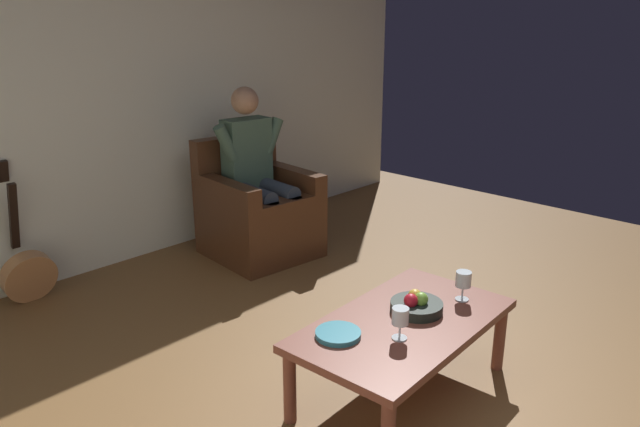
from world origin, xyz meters
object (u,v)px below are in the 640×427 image
object	(u,v)px
coffee_table	(403,330)
guitar	(28,271)
armchair	(257,213)
fruit_bowl	(416,305)
wine_glass_near	(463,281)
wine_glass_far	(400,318)
decorative_dish	(338,334)
person_seated	(257,168)

from	to	relation	value
coffee_table	guitar	size ratio (longest dim) A/B	1.25
armchair	fruit_bowl	world-z (taller)	armchair
wine_glass_near	wine_glass_far	world-z (taller)	wine_glass_near
coffee_table	armchair	bearing A→B (deg)	-111.34
decorative_dish	fruit_bowl	bearing A→B (deg)	164.93
wine_glass_near	decorative_dish	distance (m)	0.75
person_seated	wine_glass_near	distance (m)	2.04
wine_glass_far	armchair	bearing A→B (deg)	-114.23
fruit_bowl	wine_glass_far	bearing A→B (deg)	19.59
person_seated	decorative_dish	bearing A→B (deg)	64.41
fruit_bowl	decorative_dish	distance (m)	0.46
coffee_table	wine_glass_near	bearing A→B (deg)	167.61
coffee_table	fruit_bowl	world-z (taller)	fruit_bowl
wine_glass_near	coffee_table	bearing A→B (deg)	-12.39
person_seated	wine_glass_far	bearing A→B (deg)	71.21
coffee_table	person_seated	bearing A→B (deg)	-111.44
wine_glass_near	decorative_dish	xyz separation A→B (m)	(0.71, -0.22, -0.09)
wine_glass_near	fruit_bowl	world-z (taller)	wine_glass_near
person_seated	guitar	size ratio (longest dim) A/B	1.39
wine_glass_far	fruit_bowl	distance (m)	0.29
person_seated	wine_glass_far	xyz separation A→B (m)	(0.90, 2.00, -0.19)
armchair	person_seated	distance (m)	0.36
person_seated	decorative_dish	xyz separation A→B (m)	(1.08, 1.78, -0.28)
armchair	wine_glass_near	world-z (taller)	armchair
armchair	person_seated	bearing A→B (deg)	90.00
coffee_table	wine_glass_near	world-z (taller)	wine_glass_near
wine_glass_far	coffee_table	bearing A→B (deg)	-151.17
armchair	wine_glass_far	bearing A→B (deg)	71.32
wine_glass_near	guitar	bearing A→B (deg)	-63.79
coffee_table	wine_glass_far	world-z (taller)	wine_glass_far
guitar	decorative_dish	xyz separation A→B (m)	(-0.50, 2.25, 0.20)
coffee_table	fruit_bowl	size ratio (longest dim) A/B	4.51
wine_glass_far	decorative_dish	size ratio (longest dim) A/B	0.73
person_seated	wine_glass_far	distance (m)	2.20
fruit_bowl	person_seated	bearing A→B (deg)	-108.45
guitar	person_seated	bearing A→B (deg)	163.48
person_seated	guitar	bearing A→B (deg)	-10.96
person_seated	wine_glass_near	world-z (taller)	person_seated
wine_glass_near	decorative_dish	bearing A→B (deg)	-16.90
guitar	wine_glass_far	size ratio (longest dim) A/B	6.09
armchair	coffee_table	size ratio (longest dim) A/B	0.77
wine_glass_far	fruit_bowl	world-z (taller)	wine_glass_far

